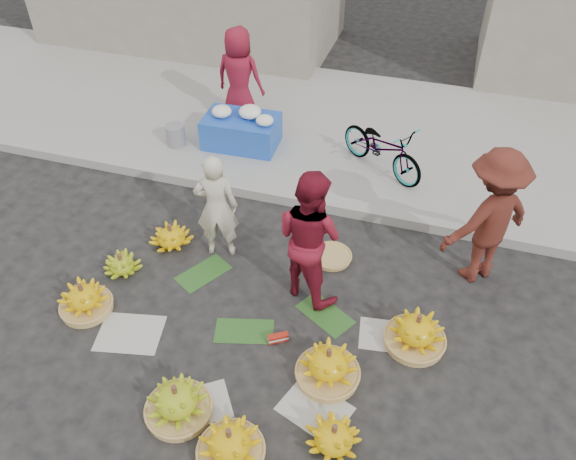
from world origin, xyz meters
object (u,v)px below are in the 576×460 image
(bicycle, at_px, (382,147))
(vendor_cream, at_px, (217,207))
(flower_table, at_px, (242,129))
(banana_bunch_0, at_px, (84,299))
(banana_bunch_4, at_px, (328,365))

(bicycle, bearing_deg, vendor_cream, 177.36)
(flower_table, bearing_deg, banana_bunch_0, -100.42)
(banana_bunch_0, height_order, vendor_cream, vendor_cream)
(vendor_cream, xyz_separation_m, bicycle, (1.65, 2.23, -0.20))
(banana_bunch_4, relative_size, vendor_cream, 0.45)
(banana_bunch_0, bearing_deg, banana_bunch_4, -1.42)
(flower_table, bearing_deg, bicycle, -3.55)
(banana_bunch_0, xyz_separation_m, flower_table, (0.54, 3.66, 0.22))
(banana_bunch_0, relative_size, vendor_cream, 0.44)
(banana_bunch_0, xyz_separation_m, bicycle, (2.75, 3.61, 0.34))
(banana_bunch_4, bearing_deg, vendor_cream, 140.77)
(banana_bunch_0, distance_m, banana_bunch_4, 2.87)
(bicycle, bearing_deg, banana_bunch_0, 176.51)
(banana_bunch_0, relative_size, bicycle, 0.42)
(flower_table, bearing_deg, banana_bunch_4, -60.13)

